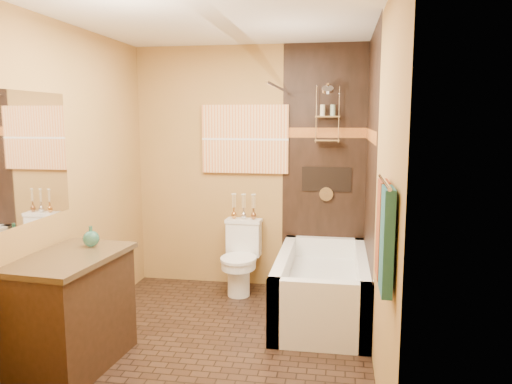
% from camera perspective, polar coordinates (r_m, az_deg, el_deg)
% --- Properties ---
extents(floor, '(3.00, 3.00, 0.00)m').
position_cam_1_polar(floor, '(4.11, -4.62, -17.02)').
color(floor, black).
rests_on(floor, ground).
extents(wall_left, '(0.02, 3.00, 2.50)m').
position_cam_1_polar(wall_left, '(4.21, -20.89, 0.85)').
color(wall_left, '#AE7C43').
rests_on(wall_left, floor).
extents(wall_right, '(0.02, 3.00, 2.50)m').
position_cam_1_polar(wall_right, '(3.64, 13.77, 0.06)').
color(wall_right, '#AE7C43').
rests_on(wall_right, floor).
extents(wall_back, '(2.40, 0.02, 2.50)m').
position_cam_1_polar(wall_back, '(5.20, -0.76, 2.76)').
color(wall_back, '#AE7C43').
rests_on(wall_back, floor).
extents(wall_front, '(2.40, 0.02, 2.50)m').
position_cam_1_polar(wall_front, '(2.35, -13.98, -4.51)').
color(wall_front, '#AE7C43').
rests_on(wall_front, floor).
extents(ceiling, '(3.00, 3.00, 0.00)m').
position_cam_1_polar(ceiling, '(3.78, -5.10, 19.61)').
color(ceiling, silver).
rests_on(ceiling, wall_back).
extents(alcove_tile_back, '(0.85, 0.01, 2.50)m').
position_cam_1_polar(alcove_tile_back, '(5.11, 7.81, 2.58)').
color(alcove_tile_back, black).
rests_on(alcove_tile_back, wall_back).
extents(alcove_tile_right, '(0.01, 1.50, 2.50)m').
position_cam_1_polar(alcove_tile_right, '(4.38, 12.91, 1.48)').
color(alcove_tile_right, black).
rests_on(alcove_tile_right, wall_right).
extents(mosaic_band_back, '(0.85, 0.01, 0.10)m').
position_cam_1_polar(mosaic_band_back, '(5.08, 7.89, 6.73)').
color(mosaic_band_back, '#91441A').
rests_on(mosaic_band_back, alcove_tile_back).
extents(mosaic_band_right, '(0.01, 1.50, 0.10)m').
position_cam_1_polar(mosaic_band_right, '(4.35, 12.94, 6.32)').
color(mosaic_band_right, '#91441A').
rests_on(mosaic_band_right, alcove_tile_right).
extents(alcove_niche, '(0.50, 0.01, 0.25)m').
position_cam_1_polar(alcove_niche, '(5.12, 8.07, 1.45)').
color(alcove_niche, black).
rests_on(alcove_niche, alcove_tile_back).
extents(shower_fixtures, '(0.24, 0.33, 1.16)m').
position_cam_1_polar(shower_fixtures, '(4.97, 8.16, 7.22)').
color(shower_fixtures, silver).
rests_on(shower_fixtures, floor).
extents(curtain_rod, '(0.03, 1.55, 0.03)m').
position_cam_1_polar(curtain_rod, '(4.38, 2.69, 11.77)').
color(curtain_rod, silver).
rests_on(curtain_rod, wall_back).
extents(towel_bar, '(0.02, 0.55, 0.02)m').
position_cam_1_polar(towel_bar, '(2.57, 14.48, 1.13)').
color(towel_bar, silver).
rests_on(towel_bar, wall_right).
extents(towel_teal, '(0.05, 0.22, 0.52)m').
position_cam_1_polar(towel_teal, '(2.50, 14.73, -5.41)').
color(towel_teal, '#1C4F60').
rests_on(towel_teal, towel_bar).
extents(towel_rust, '(0.05, 0.22, 0.52)m').
position_cam_1_polar(towel_rust, '(2.75, 14.25, -4.13)').
color(towel_rust, maroon).
rests_on(towel_rust, towel_bar).
extents(sunset_painting, '(0.90, 0.04, 0.70)m').
position_cam_1_polar(sunset_painting, '(5.17, -1.27, 6.05)').
color(sunset_painting, orange).
rests_on(sunset_painting, wall_back).
extents(vanity_mirror, '(0.01, 1.00, 0.90)m').
position_cam_1_polar(vanity_mirror, '(3.76, -24.74, 3.62)').
color(vanity_mirror, white).
rests_on(vanity_mirror, wall_left).
extents(bathtub, '(0.80, 1.50, 0.55)m').
position_cam_1_polar(bathtub, '(4.61, 7.57, -11.20)').
color(bathtub, white).
rests_on(bathtub, floor).
extents(toilet, '(0.38, 0.55, 0.73)m').
position_cam_1_polar(toilet, '(5.11, -1.75, -7.43)').
color(toilet, white).
rests_on(toilet, floor).
extents(vanity, '(0.64, 0.97, 0.82)m').
position_cam_1_polar(vanity, '(3.85, -20.39, -12.65)').
color(vanity, black).
rests_on(vanity, floor).
extents(teal_bottle, '(0.15, 0.15, 0.19)m').
position_cam_1_polar(teal_bottle, '(3.90, -18.34, -4.85)').
color(teal_bottle, '#236B5B').
rests_on(teal_bottle, vanity).
extents(bud_vases, '(0.26, 0.06, 0.26)m').
position_cam_1_polar(bud_vases, '(5.16, -1.42, -1.57)').
color(bud_vases, '#C4843D').
rests_on(bud_vases, toilet).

